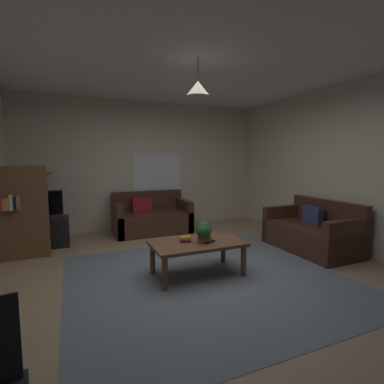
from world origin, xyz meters
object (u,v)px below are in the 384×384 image
object	(u,v)px
potted_palm_corner	(32,202)
couch_right_side	(312,233)
pendant_lamp	(198,88)
book_on_table_1	(185,239)
book_on_table_2	(185,237)
bookshelf_corner	(22,212)
coffee_table	(198,247)
tv	(39,205)
potted_plant_on_table	(204,231)
tv_stand	(41,233)
couch_under_window	(152,219)
remote_on_table_0	(209,242)
book_on_table_0	(186,241)

from	to	relation	value
potted_palm_corner	couch_right_side	bearing A→B (deg)	-28.91
potted_palm_corner	pendant_lamp	bearing A→B (deg)	-50.49
potted_palm_corner	book_on_table_1	bearing A→B (deg)	-51.50
book_on_table_2	bookshelf_corner	bearing A→B (deg)	142.62
potted_palm_corner	pendant_lamp	distance (m)	3.71
coffee_table	bookshelf_corner	distance (m)	2.72
couch_right_side	potted_palm_corner	bearing A→B (deg)	-118.91
tv	potted_palm_corner	xyz separation A→B (m)	(-0.15, 0.48, -0.01)
potted_plant_on_table	tv_stand	world-z (taller)	potted_plant_on_table
potted_plant_on_table	potted_palm_corner	world-z (taller)	potted_palm_corner
book_on_table_2	couch_right_side	bearing A→B (deg)	3.05
couch_under_window	remote_on_table_0	size ratio (longest dim) A/B	9.42
couch_under_window	book_on_table_1	distance (m)	2.32
book_on_table_0	book_on_table_2	bearing A→B (deg)	100.21
book_on_table_2	tv	world-z (taller)	tv
couch_right_side	book_on_table_0	distance (m)	2.31
pendant_lamp	couch_right_side	bearing A→B (deg)	5.43
potted_palm_corner	tv	bearing A→B (deg)	-72.60
coffee_table	bookshelf_corner	bearing A→B (deg)	143.00
book_on_table_1	potted_plant_on_table	bearing A→B (deg)	-29.60
remote_on_table_0	tv_stand	distance (m)	3.05
couch_under_window	book_on_table_1	size ratio (longest dim) A/B	11.64
couch_under_window	tv_stand	world-z (taller)	couch_under_window
coffee_table	potted_palm_corner	world-z (taller)	potted_palm_corner
potted_palm_corner	pendant_lamp	size ratio (longest dim) A/B	3.29
book_on_table_2	tv	distance (m)	2.74
book_on_table_0	potted_palm_corner	bearing A→B (deg)	128.49
pendant_lamp	tv	bearing A→B (deg)	133.27
book_on_table_0	tv_stand	bearing A→B (deg)	131.98
couch_under_window	book_on_table_2	world-z (taller)	couch_under_window
book_on_table_0	tv	distance (m)	2.75
book_on_table_1	remote_on_table_0	bearing A→B (deg)	-31.10
book_on_table_0	pendant_lamp	size ratio (longest dim) A/B	0.31
tv_stand	bookshelf_corner	world-z (taller)	bookshelf_corner
couch_under_window	coffee_table	size ratio (longest dim) A/B	1.28
book_on_table_2	remote_on_table_0	world-z (taller)	book_on_table_2
bookshelf_corner	coffee_table	bearing A→B (deg)	-37.00
book_on_table_1	remote_on_table_0	size ratio (longest dim) A/B	0.81
coffee_table	potted_plant_on_table	world-z (taller)	potted_plant_on_table
tv	bookshelf_corner	xyz separation A→B (m)	(-0.19, -0.47, -0.03)
potted_plant_on_table	book_on_table_1	bearing A→B (deg)	150.40
tv	potted_palm_corner	size ratio (longest dim) A/B	0.50
book_on_table_1	pendant_lamp	distance (m)	1.89
tv	pendant_lamp	size ratio (longest dim) A/B	1.65
coffee_table	book_on_table_0	world-z (taller)	book_on_table_0
book_on_table_2	remote_on_table_0	distance (m)	0.32
coffee_table	tv_stand	xyz separation A→B (m)	(-1.97, 2.12, -0.12)
book_on_table_0	book_on_table_2	xyz separation A→B (m)	(-0.00, 0.01, 0.04)
coffee_table	tv	xyz separation A→B (m)	(-1.97, 2.10, 0.36)
couch_right_side	book_on_table_1	world-z (taller)	couch_right_side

